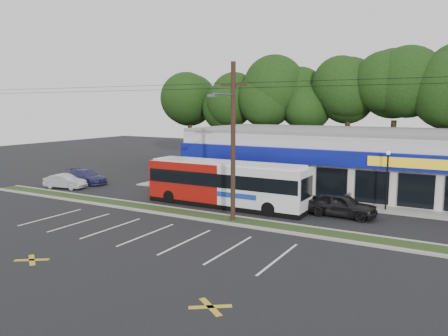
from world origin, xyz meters
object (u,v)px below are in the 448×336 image
car_dark (341,205)px  car_blue (87,177)px  lamp_post (387,173)px  car_silver (65,181)px  pedestrian_a (294,191)px  pedestrian_b (349,203)px  metrobus (226,183)px  utility_pole (230,137)px

car_dark → car_blue: 24.31m
lamp_post → car_silver: (-26.48, -5.23, -2.03)m
car_silver → car_blue: 2.71m
car_silver → car_blue: bearing=-7.5°
pedestrian_a → pedestrian_b: 5.00m
lamp_post → pedestrian_a: bearing=-176.6°
lamp_post → car_blue: lamp_post is taller
metrobus → car_dark: metrobus is taller
car_dark → pedestrian_b: (0.32, 0.84, -0.02)m
pedestrian_a → pedestrian_b: (4.62, -1.90, -0.09)m
car_blue → pedestrian_b: size_ratio=2.92×
car_blue → pedestrian_a: 20.13m
metrobus → car_blue: bearing=173.9°
car_silver → pedestrian_a: size_ratio=2.22×
lamp_post → pedestrian_a: size_ratio=2.45×
pedestrian_a → lamp_post: bearing=150.8°
lamp_post → car_blue: (-26.63, -2.53, -2.01)m
metrobus → utility_pole: bearing=-57.1°
car_silver → lamp_post: bearing=-89.6°
metrobus → car_dark: (8.14, 1.16, -0.95)m
car_blue → pedestrian_a: (20.01, 2.13, 0.21)m
metrobus → car_silver: size_ratio=3.19×
pedestrian_b → metrobus: bearing=42.8°
car_silver → car_blue: car_blue is taller
pedestrian_a → pedestrian_b: pedestrian_a is taller
metrobus → car_blue: (-16.17, 1.77, -1.09)m
car_dark → car_blue: size_ratio=1.03×
utility_pole → pedestrian_b: (6.17, 5.58, -4.63)m
utility_pole → pedestrian_b: bearing=42.1°
car_silver → pedestrian_a: (19.86, 4.83, 0.23)m
car_blue → car_silver: bearing=-169.7°
utility_pole → car_dark: utility_pole is taller
lamp_post → car_silver: 27.06m
car_silver → pedestrian_b: (24.48, 2.93, 0.15)m
metrobus → car_blue: 16.30m
car_dark → pedestrian_a: 5.10m
car_dark → pedestrian_b: car_dark is taller
car_dark → pedestrian_b: size_ratio=2.99×
utility_pole → pedestrian_a: 8.89m
metrobus → car_blue: size_ratio=2.70×
lamp_post → pedestrian_b: (-2.00, -2.30, -1.89)m
car_dark → car_silver: bearing=97.2°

